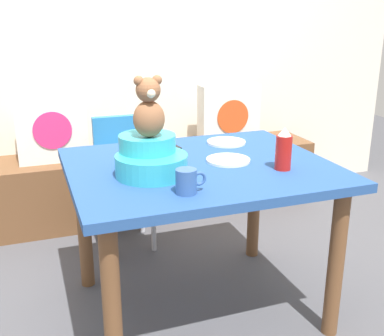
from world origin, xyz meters
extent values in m
plane|color=#4C4C51|center=(0.00, 0.00, 0.00)|extent=(8.00, 8.00, 0.00)
cube|color=silver|center=(0.00, 1.50, 1.30)|extent=(4.40, 0.10, 2.60)
cube|color=brown|center=(0.00, 1.23, 0.23)|extent=(2.60, 0.44, 0.46)
cube|color=white|center=(-0.56, 1.21, 0.68)|extent=(0.44, 0.14, 0.44)
cylinder|color=#E02D72|center=(-0.56, 1.14, 0.68)|extent=(0.24, 0.01, 0.24)
cube|color=white|center=(0.68, 1.21, 0.68)|extent=(0.44, 0.14, 0.44)
cylinder|color=#D84C1E|center=(0.68, 1.14, 0.68)|extent=(0.24, 0.01, 0.24)
cube|color=#45BCA9|center=(-0.01, 1.23, 0.49)|extent=(0.20, 0.14, 0.05)
cube|color=#264C8C|center=(0.00, 0.00, 0.72)|extent=(1.15, 0.96, 0.04)
cylinder|color=brown|center=(-0.49, -0.39, 0.35)|extent=(0.07, 0.07, 0.70)
cylinder|color=brown|center=(0.49, -0.39, 0.35)|extent=(0.07, 0.07, 0.70)
cylinder|color=brown|center=(-0.49, 0.39, 0.35)|extent=(0.07, 0.07, 0.70)
cylinder|color=brown|center=(0.49, 0.39, 0.35)|extent=(0.07, 0.07, 0.70)
cylinder|color=#2672B2|center=(-0.19, 0.78, 0.51)|extent=(0.34, 0.34, 0.10)
cube|color=#2672B2|center=(-0.19, 0.92, 0.67)|extent=(0.30, 0.05, 0.24)
cube|color=white|center=(-0.20, 0.60, 0.58)|extent=(0.30, 0.20, 0.02)
cylinder|color=silver|center=(-0.33, 0.64, 0.23)|extent=(0.03, 0.03, 0.46)
cylinder|color=silver|center=(-0.05, 0.64, 0.23)|extent=(0.03, 0.03, 0.46)
cylinder|color=silver|center=(-0.33, 0.92, 0.23)|extent=(0.03, 0.03, 0.46)
cylinder|color=silver|center=(-0.05, 0.92, 0.23)|extent=(0.03, 0.03, 0.46)
cylinder|color=#2EACBC|center=(-0.24, -0.08, 0.79)|extent=(0.30, 0.30, 0.09)
cylinder|color=#2EACBC|center=(-0.24, -0.02, 0.86)|extent=(0.24, 0.24, 0.07)
ellipsoid|color=#915D3C|center=(-0.24, -0.06, 0.97)|extent=(0.13, 0.11, 0.15)
sphere|color=#915D3C|center=(-0.24, -0.06, 1.09)|extent=(0.10, 0.10, 0.10)
sphere|color=beige|center=(-0.24, -0.10, 1.08)|extent=(0.04, 0.04, 0.04)
sphere|color=#915D3C|center=(-0.28, -0.06, 1.13)|extent=(0.04, 0.04, 0.04)
sphere|color=#915D3C|center=(-0.21, -0.06, 1.13)|extent=(0.04, 0.04, 0.04)
cylinder|color=red|center=(0.31, -0.19, 0.81)|extent=(0.07, 0.07, 0.15)
cone|color=white|center=(0.31, -0.19, 0.91)|extent=(0.06, 0.06, 0.03)
cylinder|color=#335999|center=(-0.18, -0.32, 0.79)|extent=(0.08, 0.08, 0.09)
torus|color=#335999|center=(-0.12, -0.32, 0.79)|extent=(0.06, 0.01, 0.06)
cylinder|color=white|center=(0.26, 0.29, 0.75)|extent=(0.20, 0.20, 0.01)
cylinder|color=white|center=(0.14, -0.01, 0.75)|extent=(0.20, 0.20, 0.01)
cube|color=black|center=(-0.04, 0.32, 0.74)|extent=(0.09, 0.15, 0.01)
cube|color=silver|center=(-0.23, 0.21, 0.74)|extent=(0.17, 0.03, 0.01)
camera|label=1|loc=(-0.71, -1.89, 1.38)|focal=44.33mm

